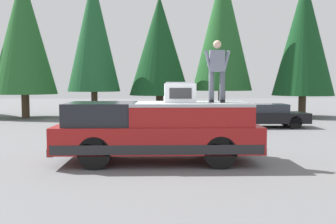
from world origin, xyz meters
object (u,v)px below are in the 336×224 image
object	(u,v)px
pickup_truck	(158,131)
parked_car_black	(265,116)
person_on_truck_bed	(217,69)
compressor_unit	(180,92)
parked_car_navy	(157,117)

from	to	relation	value
pickup_truck	parked_car_black	xyz separation A→B (m)	(8.31, -5.35, -0.29)
person_on_truck_bed	parked_car_black	size ratio (longest dim) A/B	0.41
compressor_unit	parked_car_black	xyz separation A→B (m)	(8.37, -4.75, -1.35)
parked_car_black	person_on_truck_bed	bearing A→B (deg)	155.85
parked_car_black	parked_car_navy	bearing A→B (deg)	94.29
pickup_truck	parked_car_black	world-z (taller)	pickup_truck
parked_car_navy	compressor_unit	bearing A→B (deg)	-175.32
parked_car_black	parked_car_navy	size ratio (longest dim) A/B	1.00
pickup_truck	parked_car_navy	distance (m)	7.91
parked_car_black	parked_car_navy	world-z (taller)	same
compressor_unit	person_on_truck_bed	bearing A→B (deg)	-87.51
person_on_truck_bed	parked_car_black	bearing A→B (deg)	-24.15
parked_car_black	compressor_unit	bearing A→B (deg)	150.42
parked_car_black	parked_car_navy	xyz separation A→B (m)	(-0.41, 5.40, 0.00)
parked_car_black	pickup_truck	bearing A→B (deg)	147.22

